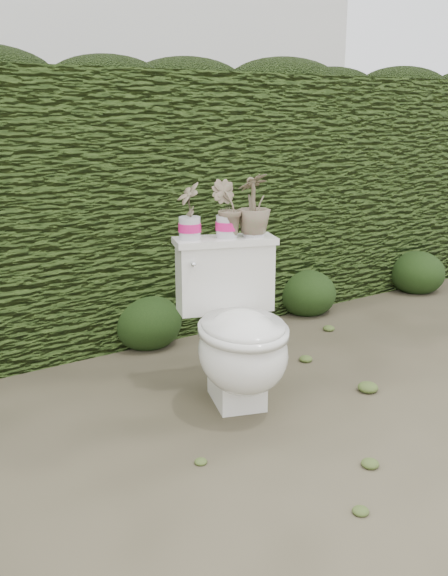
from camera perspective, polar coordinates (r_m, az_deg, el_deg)
ground at (r=3.07m, az=2.89°, el=-11.21°), size 60.00×60.00×0.00m
hedge at (r=4.17m, az=-10.39°, el=7.32°), size 8.00×1.00×1.60m
toilet at (r=3.04m, az=1.25°, el=-4.15°), size 0.65×0.79×0.78m
potted_plant_left at (r=3.09m, az=-3.09°, el=6.69°), size 0.11×0.15×0.26m
potted_plant_center at (r=3.13m, az=0.24°, el=6.90°), size 0.19×0.19×0.27m
potted_plant_right at (r=3.17m, az=2.67°, el=7.26°), size 0.21×0.21×0.30m
liriope_clump_2 at (r=3.90m, az=-6.91°, el=-2.62°), size 0.43×0.43×0.34m
liriope_clump_3 at (r=4.53m, az=7.37°, el=-0.11°), size 0.41×0.41×0.33m
liriope_clump_4 at (r=5.25m, az=16.81°, el=1.60°), size 0.43×0.43×0.34m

